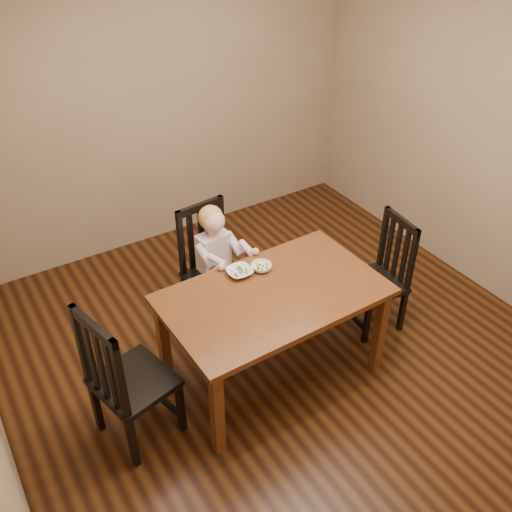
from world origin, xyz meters
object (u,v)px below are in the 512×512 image
dining_table (274,303)px  bowl_veg (261,267)px  chair_left (126,380)px  chair_child (212,268)px  toddler (215,256)px  chair_right (381,276)px  bowl_peas (240,272)px

dining_table → bowl_veg: (0.07, 0.27, 0.11)m
bowl_veg → chair_left: bearing=-167.6°
chair_left → dining_table: bearing=75.8°
chair_left → bowl_veg: size_ratio=7.24×
chair_child → toddler: (0.01, -0.05, 0.15)m
chair_right → bowl_veg: 1.04m
chair_child → toddler: size_ratio=1.80×
bowl_peas → bowl_veg: size_ratio=1.20×
bowl_peas → chair_left: bearing=-163.9°
chair_child → bowl_peas: 0.57m
chair_left → toddler: chair_left is taller
bowl_peas → chair_child: bearing=86.2°
chair_left → chair_right: 2.13m
dining_table → bowl_veg: bearing=75.4°
chair_right → toddler: chair_right is taller
chair_left → chair_child: bearing=113.5°
chair_right → bowl_peas: size_ratio=5.37×
chair_right → chair_left: bearing=96.8°
toddler → bowl_peas: (-0.04, -0.44, 0.14)m
dining_table → toddler: size_ratio=2.68×
chair_child → bowl_peas: bearing=79.9°
dining_table → bowl_peas: bearing=107.5°
chair_left → toddler: 1.27m
chair_child → toddler: bearing=90.0°
chair_child → bowl_peas: size_ratio=5.68×
chair_left → chair_right: (2.13, 0.01, -0.06)m
chair_child → toddler: chair_child is taller
bowl_peas → bowl_veg: bowl_veg is taller
toddler → bowl_veg: bearing=98.4°
chair_child → chair_right: chair_child is taller
dining_table → chair_child: bearing=94.4°
toddler → bowl_veg: 0.51m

